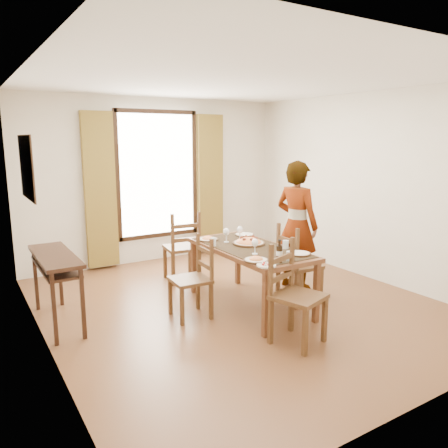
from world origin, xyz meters
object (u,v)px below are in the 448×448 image
man (297,225)px  dining_table (250,252)px  pasta_platter (249,240)px  console_table (55,264)px

man → dining_table: bearing=89.6°
man → pasta_platter: bearing=83.5°
dining_table → man: man is taller
dining_table → pasta_platter: 0.18m
dining_table → pasta_platter: pasta_platter is taller
console_table → man: man is taller
console_table → pasta_platter: size_ratio=3.00×
console_table → dining_table: 2.23m
console_table → man: 3.10m
man → console_table: bearing=66.4°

